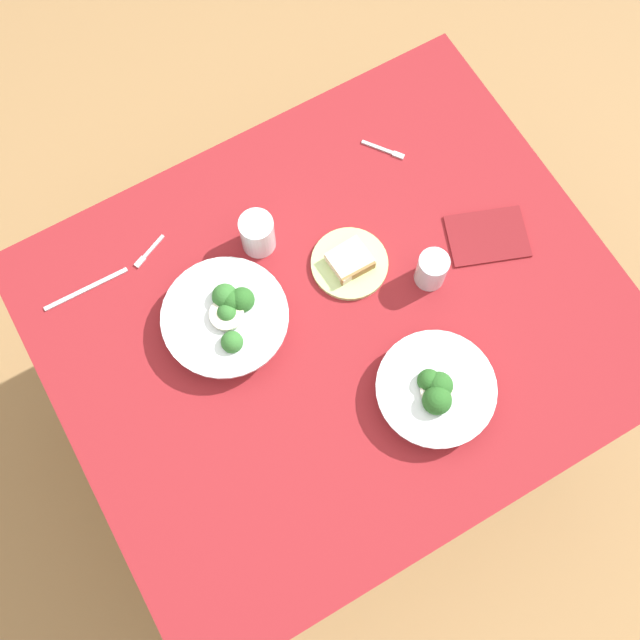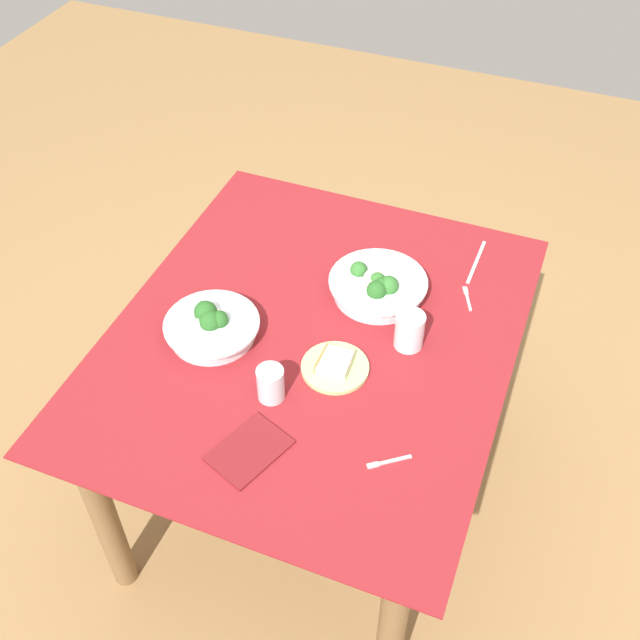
# 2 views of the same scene
# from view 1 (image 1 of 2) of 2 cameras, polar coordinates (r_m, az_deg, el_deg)

# --- Properties ---
(ground_plane) EXTENTS (6.00, 6.00, 0.00)m
(ground_plane) POSITION_cam_1_polar(r_m,az_deg,el_deg) (2.40, 0.87, -5.42)
(ground_plane) COLOR #9E7547
(dining_table) EXTENTS (1.24, 1.04, 0.71)m
(dining_table) POSITION_cam_1_polar(r_m,az_deg,el_deg) (1.82, 1.14, -1.02)
(dining_table) COLOR maroon
(dining_table) RESTS_ON ground_plane
(broccoli_bowl_far) EXTENTS (0.28, 0.28, 0.09)m
(broccoli_bowl_far) POSITION_cam_1_polar(r_m,az_deg,el_deg) (1.69, -6.84, 0.17)
(broccoli_bowl_far) COLOR white
(broccoli_bowl_far) RESTS_ON dining_table
(broccoli_bowl_near) EXTENTS (0.25, 0.25, 0.09)m
(broccoli_bowl_near) POSITION_cam_1_polar(r_m,az_deg,el_deg) (1.65, 8.44, -5.14)
(broccoli_bowl_near) COLOR white
(broccoli_bowl_near) RESTS_ON dining_table
(bread_side_plate) EXTENTS (0.17, 0.17, 0.04)m
(bread_side_plate) POSITION_cam_1_polar(r_m,az_deg,el_deg) (1.75, 2.20, 4.22)
(bread_side_plate) COLOR #B7D684
(bread_side_plate) RESTS_ON dining_table
(water_glass_center) EXTENTS (0.07, 0.07, 0.09)m
(water_glass_center) POSITION_cam_1_polar(r_m,az_deg,el_deg) (1.72, 8.19, 3.67)
(water_glass_center) COLOR silver
(water_glass_center) RESTS_ON dining_table
(water_glass_side) EXTENTS (0.08, 0.08, 0.10)m
(water_glass_side) POSITION_cam_1_polar(r_m,az_deg,el_deg) (1.74, -4.61, 6.33)
(water_glass_side) COLOR silver
(water_glass_side) RESTS_ON dining_table
(fork_by_far_bowl) EXTENTS (0.09, 0.05, 0.00)m
(fork_by_far_bowl) POSITION_cam_1_polar(r_m,az_deg,el_deg) (1.81, -12.47, 4.84)
(fork_by_far_bowl) COLOR #B7B7BC
(fork_by_far_bowl) RESTS_ON dining_table
(fork_by_near_bowl) EXTENTS (0.07, 0.09, 0.00)m
(fork_by_near_bowl) POSITION_cam_1_polar(r_m,az_deg,el_deg) (1.90, 4.78, 12.30)
(fork_by_near_bowl) COLOR #B7B7BC
(fork_by_near_bowl) RESTS_ON dining_table
(table_knife_left) EXTENTS (0.20, 0.01, 0.00)m
(table_knife_left) POSITION_cam_1_polar(r_m,az_deg,el_deg) (1.81, -16.76, 2.18)
(table_knife_left) COLOR #B7B7BC
(table_knife_left) RESTS_ON dining_table
(napkin_folded_upper) EXTENTS (0.21, 0.18, 0.01)m
(napkin_folded_upper) POSITION_cam_1_polar(r_m,az_deg,el_deg) (1.83, 12.20, 5.96)
(napkin_folded_upper) COLOR maroon
(napkin_folded_upper) RESTS_ON dining_table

